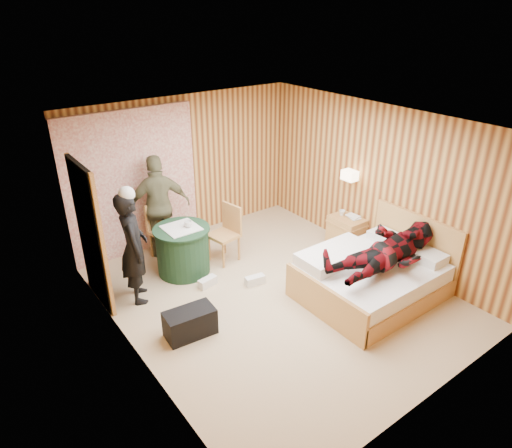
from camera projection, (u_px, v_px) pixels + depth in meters
floor at (274, 294)px, 6.66m from camera, size 4.20×5.00×0.01m
ceiling at (277, 125)px, 5.57m from camera, size 4.20×5.00×0.01m
wall_back at (185, 168)px, 7.92m from camera, size 4.20×0.02×2.50m
wall_left at (126, 266)px, 4.99m from camera, size 0.02×5.00×2.50m
wall_right at (378, 184)px, 7.24m from camera, size 0.02×5.00×2.50m
curtain at (133, 184)px, 7.36m from camera, size 2.20×0.08×2.40m
doorway at (90, 235)px, 6.12m from camera, size 0.06×0.90×2.05m
wall_lamp at (350, 175)px, 7.45m from camera, size 0.26×0.24×0.16m
bed at (371, 277)px, 6.54m from camera, size 1.95×1.49×1.03m
nightstand at (346, 232)px, 7.81m from camera, size 0.43×0.59×0.57m
round_table at (183, 250)px, 7.07m from camera, size 0.87×0.87×0.77m
chair_far at (161, 226)px, 7.49m from camera, size 0.51×0.51×0.93m
chair_near at (227, 229)px, 7.37m from camera, size 0.49×0.49×0.94m
duffel_bag at (190, 323)px, 5.79m from camera, size 0.66×0.39×0.36m
sneaker_left at (255, 280)px, 6.88m from camera, size 0.32×0.17×0.13m
sneaker_right at (208, 282)px, 6.84m from camera, size 0.31×0.17×0.13m
woman_standing at (134, 248)px, 6.24m from camera, size 0.55×0.69×1.63m
man_at_table at (159, 206)px, 7.39m from camera, size 1.09×0.67×1.72m
man_on_bed at (390, 243)px, 6.11m from camera, size 0.86×0.67×1.77m
book_lower at (350, 218)px, 7.65m from camera, size 0.21×0.25×0.02m
book_upper at (350, 217)px, 7.64m from camera, size 0.18×0.23×0.02m
cup_nightstand at (342, 213)px, 7.76m from camera, size 0.11×0.11×0.09m
cup_table at (188, 224)px, 6.90m from camera, size 0.13×0.13×0.10m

